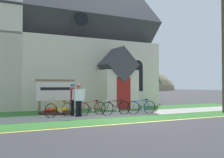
% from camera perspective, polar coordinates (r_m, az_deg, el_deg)
% --- Properties ---
extents(ground, '(140.00, 140.00, 0.00)m').
position_cam_1_polar(ground, '(16.54, -4.59, -6.77)').
color(ground, '#333335').
extents(sidewalk_slab, '(32.00, 2.48, 0.01)m').
position_cam_1_polar(sidewalk_slab, '(14.64, -0.58, -7.45)').
color(sidewalk_slab, '#99968E').
rests_on(sidewalk_slab, ground).
extents(grass_verge, '(32.00, 1.96, 0.01)m').
position_cam_1_polar(grass_verge, '(12.72, 4.04, -8.38)').
color(grass_verge, '#2D6628').
rests_on(grass_verge, ground).
extents(church_lawn, '(24.00, 2.82, 0.01)m').
position_cam_1_polar(church_lawn, '(17.03, -4.68, -6.60)').
color(church_lawn, '#2D6628').
rests_on(church_lawn, ground).
extents(curb_paint_stripe, '(28.00, 0.16, 0.01)m').
position_cam_1_polar(curb_paint_stripe, '(11.79, 6.97, -8.94)').
color(curb_paint_stripe, yellow).
rests_on(curb_paint_stripe, ground).
extents(church_building, '(13.34, 11.82, 12.56)m').
position_cam_1_polar(church_building, '(22.86, -11.41, 6.46)').
color(church_building, beige).
rests_on(church_building, ground).
extents(church_sign, '(2.27, 0.20, 1.91)m').
position_cam_1_polar(church_sign, '(15.65, -11.73, -2.44)').
color(church_sign, '#7F6047').
rests_on(church_sign, ground).
extents(flower_bed, '(1.85, 1.85, 0.34)m').
position_cam_1_polar(flower_bed, '(15.48, -11.48, -6.76)').
color(flower_bed, '#382319').
rests_on(flower_bed, ground).
extents(bicycle_green, '(1.62, 0.62, 0.81)m').
position_cam_1_polar(bicycle_green, '(13.89, -10.94, -6.24)').
color(bicycle_green, black).
rests_on(bicycle_green, ground).
extents(bicycle_black, '(1.74, 0.14, 0.84)m').
position_cam_1_polar(bicycle_black, '(15.07, 6.21, -5.84)').
color(bicycle_black, black).
rests_on(bicycle_black, ground).
extents(bicycle_red, '(1.70, 0.20, 0.81)m').
position_cam_1_polar(bicycle_red, '(14.43, -4.24, -6.10)').
color(bicycle_red, black).
rests_on(bicycle_red, ground).
extents(bicycle_orange, '(1.80, 0.19, 0.82)m').
position_cam_1_polar(bicycle_orange, '(14.51, 0.86, -6.02)').
color(bicycle_orange, black).
rests_on(bicycle_orange, ground).
extents(cyclist_in_yellow_jersey, '(0.62, 0.33, 1.60)m').
position_cam_1_polar(cyclist_in_yellow_jersey, '(13.72, -6.98, -3.98)').
color(cyclist_in_yellow_jersey, black).
rests_on(cyclist_in_yellow_jersey, ground).
extents(cyclist_in_red_jersey, '(0.39, 0.59, 1.64)m').
position_cam_1_polar(cyclist_in_red_jersey, '(14.19, -8.23, -3.78)').
color(cyclist_in_red_jersey, black).
rests_on(cyclist_in_red_jersey, ground).
extents(utility_pole, '(3.12, 0.28, 9.11)m').
position_cam_1_polar(utility_pole, '(17.35, 22.09, 10.30)').
color(utility_pole, brown).
rests_on(utility_pole, ground).
extents(roadside_conifer, '(3.12, 3.12, 6.06)m').
position_cam_1_polar(roadside_conifer, '(24.73, 6.66, 4.10)').
color(roadside_conifer, '#4C3823').
rests_on(roadside_conifer, ground).
extents(distant_hill, '(92.39, 39.52, 23.84)m').
position_cam_1_polar(distant_hill, '(78.34, -15.39, -2.46)').
color(distant_hill, '#847A5B').
rests_on(distant_hill, ground).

